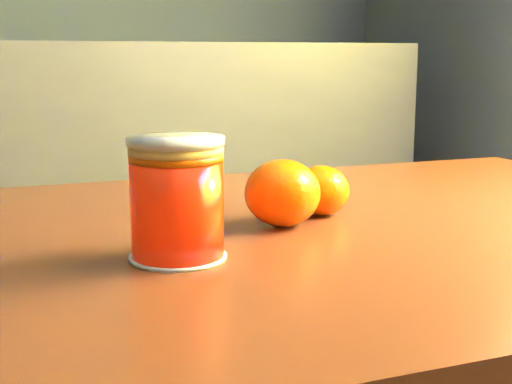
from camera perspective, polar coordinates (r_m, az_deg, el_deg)
name	(u,v)px	position (r m, az deg, el deg)	size (l,w,h in m)	color
table	(339,305)	(0.76, 6.67, -9.00)	(0.96, 0.69, 0.70)	brown
juice_glass	(177,199)	(0.59, -6.35, -0.59)	(0.08, 0.08, 0.10)	#FF2105
orange_front	(283,193)	(0.70, 2.14, -0.07)	(0.08, 0.08, 0.07)	#FF5905
orange_back	(321,190)	(0.76, 5.24, 0.13)	(0.06, 0.06, 0.05)	#FF5905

